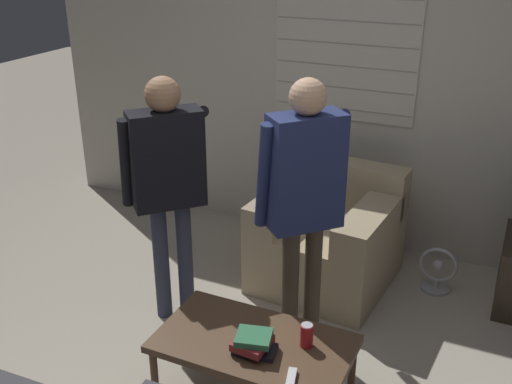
# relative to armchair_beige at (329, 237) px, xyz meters

# --- Properties ---
(wall_back) EXTENTS (5.20, 0.08, 2.55)m
(wall_back) POSITION_rel_armchair_beige_xyz_m (-0.15, 0.68, 0.95)
(wall_back) COLOR #BCB7A8
(wall_back) RESTS_ON ground_plane
(armchair_beige) EXTENTS (0.96, 0.99, 0.81)m
(armchair_beige) POSITION_rel_armchair_beige_xyz_m (0.00, 0.00, 0.00)
(armchair_beige) COLOR tan
(armchair_beige) RESTS_ON ground_plane
(coffee_table) EXTENTS (1.00, 0.56, 0.46)m
(coffee_table) POSITION_rel_armchair_beige_xyz_m (0.07, -1.44, 0.08)
(coffee_table) COLOR brown
(coffee_table) RESTS_ON ground_plane
(person_left_standing) EXTENTS (0.50, 0.81, 1.61)m
(person_left_standing) POSITION_rel_armchair_beige_xyz_m (-0.79, -0.83, 0.68)
(person_left_standing) COLOR #33384C
(person_left_standing) RESTS_ON ground_plane
(person_right_standing) EXTENTS (0.51, 0.81, 1.69)m
(person_right_standing) POSITION_rel_armchair_beige_xyz_m (0.10, -0.85, 0.73)
(person_right_standing) COLOR #4C4233
(person_right_standing) RESTS_ON ground_plane
(book_stack) EXTENTS (0.23, 0.19, 0.10)m
(book_stack) POSITION_rel_armchair_beige_xyz_m (0.10, -1.51, 0.17)
(book_stack) COLOR black
(book_stack) RESTS_ON coffee_table
(soda_can) EXTENTS (0.07, 0.07, 0.13)m
(soda_can) POSITION_rel_armchair_beige_xyz_m (0.32, -1.36, 0.18)
(soda_can) COLOR red
(soda_can) RESTS_ON coffee_table
(spare_remote) EXTENTS (0.07, 0.14, 0.02)m
(spare_remote) POSITION_rel_armchair_beige_xyz_m (0.35, -1.63, 0.13)
(spare_remote) COLOR white
(spare_remote) RESTS_ON coffee_table
(floor_fan) EXTENTS (0.27, 0.20, 0.34)m
(floor_fan) POSITION_rel_armchair_beige_xyz_m (0.76, 0.17, -0.19)
(floor_fan) COLOR #A8A8AD
(floor_fan) RESTS_ON ground_plane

